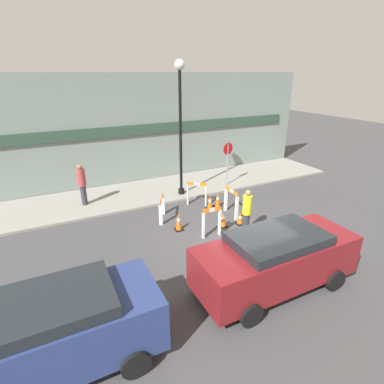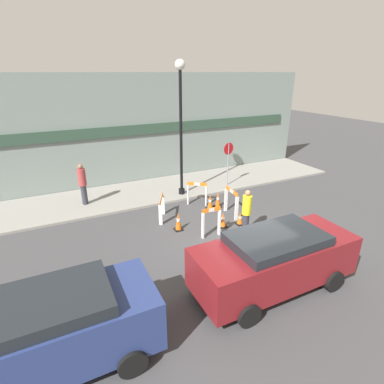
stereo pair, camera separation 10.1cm
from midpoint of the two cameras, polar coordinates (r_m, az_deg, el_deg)
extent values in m
plane|color=#424244|center=(10.40, 9.39, -10.43)|extent=(60.00, 60.00, 0.00)
cube|color=gray|center=(15.23, -4.12, 0.84)|extent=(18.00, 3.34, 0.10)
cube|color=gray|center=(16.09, -6.85, 11.88)|extent=(18.00, 0.12, 5.50)
cube|color=#2D4738|center=(15.98, -6.71, 12.00)|extent=(16.20, 0.10, 0.50)
cylinder|color=black|center=(14.28, -2.24, 0.16)|extent=(0.29, 0.29, 0.24)
cylinder|color=black|center=(13.53, -2.41, 10.58)|extent=(0.13, 0.13, 5.51)
sphere|color=silver|center=(13.27, -2.62, 23.08)|extent=(0.44, 0.44, 0.44)
cylinder|color=gray|center=(15.20, 6.55, 5.23)|extent=(0.06, 0.06, 2.16)
cylinder|color=red|center=(14.99, 6.68, 8.21)|extent=(0.60, 0.11, 0.60)
cube|color=white|center=(12.40, -5.78, -2.49)|extent=(0.14, 0.11, 0.83)
cube|color=white|center=(11.56, -6.23, -4.40)|extent=(0.14, 0.11, 0.83)
cube|color=orange|center=(11.78, -6.09, -1.26)|extent=(0.47, 0.90, 0.15)
cube|color=white|center=(11.78, -6.09, -1.26)|extent=(0.16, 0.28, 0.14)
cube|color=white|center=(10.58, 1.90, -6.46)|extent=(0.07, 0.14, 0.98)
cube|color=white|center=(10.83, 5.02, -5.81)|extent=(0.07, 0.14, 0.98)
cube|color=orange|center=(10.45, 3.55, -3.40)|extent=(0.70, 0.07, 0.15)
cube|color=white|center=(10.45, 3.55, -3.40)|extent=(0.21, 0.04, 0.14)
cube|color=white|center=(11.95, 8.25, -3.12)|extent=(0.14, 0.07, 1.00)
cube|color=white|center=(12.69, 6.23, -1.49)|extent=(0.14, 0.07, 1.00)
cube|color=orange|center=(12.09, 7.34, 0.20)|extent=(0.11, 0.98, 0.15)
cube|color=white|center=(12.09, 7.34, 0.20)|extent=(0.06, 0.30, 0.14)
cube|color=white|center=(13.14, 2.44, -0.73)|extent=(0.13, 0.14, 0.91)
cube|color=white|center=(13.26, -1.03, -0.50)|extent=(0.13, 0.14, 0.91)
cube|color=orange|center=(13.00, 0.71, 1.54)|extent=(0.71, 0.54, 0.15)
cube|color=white|center=(13.00, 0.71, 1.54)|extent=(0.23, 0.18, 0.14)
cube|color=black|center=(11.32, -2.78, -7.13)|extent=(0.30, 0.30, 0.04)
cone|color=orange|center=(11.15, -2.82, -5.49)|extent=(0.23, 0.22, 0.69)
cylinder|color=white|center=(11.13, -2.82, -5.33)|extent=(0.13, 0.13, 0.10)
cube|color=black|center=(13.21, 4.66, -2.73)|extent=(0.30, 0.30, 0.04)
cone|color=orange|center=(13.07, 4.71, -1.33)|extent=(0.23, 0.22, 0.66)
cylinder|color=white|center=(13.05, 4.71, -1.20)|extent=(0.13, 0.13, 0.09)
cube|color=black|center=(11.87, 8.83, -5.92)|extent=(0.30, 0.30, 0.04)
cone|color=orange|center=(11.76, 8.90, -4.86)|extent=(0.23, 0.23, 0.45)
cylinder|color=white|center=(11.75, 8.91, -4.77)|extent=(0.13, 0.13, 0.06)
cube|color=black|center=(11.59, 5.66, -6.47)|extent=(0.30, 0.30, 0.04)
cone|color=orange|center=(11.46, 5.72, -5.16)|extent=(0.22, 0.23, 0.56)
cylinder|color=white|center=(11.44, 5.72, -5.03)|extent=(0.13, 0.13, 0.08)
cube|color=black|center=(12.98, 3.19, -3.15)|extent=(0.30, 0.30, 0.04)
cone|color=orange|center=(12.84, 3.22, -1.79)|extent=(0.22, 0.22, 0.63)
cylinder|color=white|center=(12.83, 3.23, -1.66)|extent=(0.13, 0.13, 0.09)
cylinder|color=#33333D|center=(10.99, 9.95, -6.07)|extent=(0.31, 0.31, 0.84)
cylinder|color=yellow|center=(10.65, 10.21, -2.43)|extent=(0.43, 0.43, 0.70)
sphere|color=#8E6647|center=(10.48, 10.38, -0.17)|extent=(0.28, 0.28, 0.21)
cylinder|color=#33333D|center=(13.83, -20.10, -0.55)|extent=(0.32, 0.32, 0.88)
cylinder|color=#A33D3D|center=(13.56, -20.54, 2.61)|extent=(0.44, 0.44, 0.73)
sphere|color=#8E6647|center=(13.42, -20.81, 4.50)|extent=(0.27, 0.27, 0.20)
cube|color=navy|center=(6.84, -24.19, -23.12)|extent=(3.84, 1.69, 1.15)
cube|color=#1E2328|center=(6.47, -25.02, -19.45)|extent=(2.11, 1.56, 0.52)
cylinder|color=black|center=(7.89, -14.82, -20.32)|extent=(0.60, 0.18, 0.60)
cylinder|color=black|center=(6.73, -11.16, -29.42)|extent=(0.60, 0.18, 0.60)
cube|color=maroon|center=(8.45, 15.31, -12.45)|extent=(4.48, 1.66, 1.10)
cube|color=#1E2328|center=(8.16, 15.69, -9.26)|extent=(2.47, 1.53, 0.50)
cylinder|color=black|center=(10.08, 17.92, -10.42)|extent=(0.60, 0.18, 0.60)
cylinder|color=black|center=(9.22, 25.22, -14.94)|extent=(0.60, 0.18, 0.60)
cylinder|color=black|center=(8.61, 3.90, -15.41)|extent=(0.60, 0.18, 0.60)
cylinder|color=black|center=(7.58, 10.73, -22.02)|extent=(0.60, 0.18, 0.60)
camera|label=1|loc=(0.05, -90.24, -0.10)|focal=28.00mm
camera|label=2|loc=(0.05, 89.76, 0.10)|focal=28.00mm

